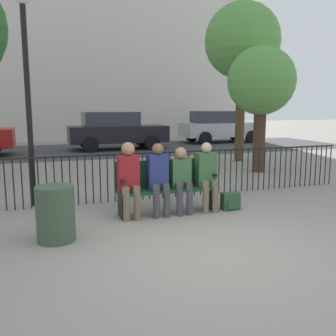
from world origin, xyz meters
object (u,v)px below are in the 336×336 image
object	(u,v)px
seated_person_0	(129,176)
parked_car_0	(116,130)
lamp_post	(26,67)
seated_person_2	(181,177)
backpack	(231,201)
tree_2	(261,83)
tree_1	(242,42)
trash_bin	(56,214)
seated_person_3	(207,173)
park_bench	(167,185)
seated_person_1	(158,176)
parked_car_2	(220,126)

from	to	relation	value
seated_person_0	parked_car_0	bearing A→B (deg)	80.08
seated_person_0	lamp_post	xyz separation A→B (m)	(-1.52, 1.36, 1.83)
seated_person_2	parked_car_0	world-z (taller)	parked_car_0
backpack	tree_2	bearing A→B (deg)	51.17
tree_1	trash_bin	size ratio (longest dim) A/B	6.77
seated_person_3	lamp_post	world-z (taller)	lamp_post
seated_person_0	park_bench	bearing A→B (deg)	10.20
tree_2	trash_bin	world-z (taller)	tree_2
seated_person_1	seated_person_3	size ratio (longest dim) A/B	1.01
backpack	tree_1	world-z (taller)	tree_1
seated_person_0	tree_1	distance (m)	8.08
seated_person_1	backpack	distance (m)	1.44
park_bench	tree_2	distance (m)	5.31
seated_person_0	seated_person_3	distance (m)	1.41
seated_person_2	backpack	bearing A→B (deg)	-5.63
seated_person_0	trash_bin	distance (m)	1.45
park_bench	seated_person_0	xyz separation A→B (m)	(-0.70, -0.13, 0.22)
seated_person_3	lamp_post	size ratio (longest dim) A/B	0.32
seated_person_1	tree_2	distance (m)	5.45
seated_person_3	seated_person_0	bearing A→B (deg)	179.91
tree_1	parked_car_2	bearing A→B (deg)	68.94
seated_person_1	tree_2	world-z (taller)	tree_2
parked_car_2	trash_bin	distance (m)	15.17
tree_1	lamp_post	xyz separation A→B (m)	(-6.62, -4.01, -1.40)
tree_2	seated_person_2	bearing A→B (deg)	-138.07
tree_1	parked_car_0	size ratio (longest dim) A/B	1.24
seated_person_2	tree_2	distance (m)	5.17
park_bench	backpack	world-z (taller)	park_bench
seated_person_2	tree_1	xyz separation A→B (m)	(4.18, 5.37, 3.29)
parked_car_0	parked_car_2	xyz separation A→B (m)	(5.74, 1.44, 0.00)
seated_person_0	seated_person_3	xyz separation A→B (m)	(1.41, -0.00, -0.04)
tree_1	parked_car_2	size ratio (longest dim) A/B	1.24
park_bench	lamp_post	xyz separation A→B (m)	(-2.22, 1.23, 2.04)
seated_person_0	seated_person_1	size ratio (longest dim) A/B	1.03
tree_2	parked_car_2	distance (m)	9.11
seated_person_1	backpack	world-z (taller)	seated_person_1
seated_person_3	backpack	size ratio (longest dim) A/B	3.72
tree_1	seated_person_0	bearing A→B (deg)	-133.58
tree_2	parked_car_0	world-z (taller)	tree_2
seated_person_2	tree_1	distance (m)	7.56
seated_person_0	seated_person_2	size ratio (longest dim) A/B	1.10
seated_person_3	trash_bin	xyz separation A→B (m)	(-2.61, -0.73, -0.29)
tree_1	parked_car_0	xyz separation A→B (m)	(-3.32, 4.86, -3.09)
backpack	parked_car_2	world-z (taller)	parked_car_2
lamp_post	parked_car_0	bearing A→B (deg)	69.54
seated_person_3	parked_car_2	xyz separation A→B (m)	(6.12, 11.66, 0.17)
trash_bin	park_bench	bearing A→B (deg)	24.36
seated_person_0	trash_bin	size ratio (longest dim) A/B	1.64
park_bench	parked_car_0	xyz separation A→B (m)	(1.09, 10.10, 0.35)
seated_person_2	seated_person_3	size ratio (longest dim) A/B	0.94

